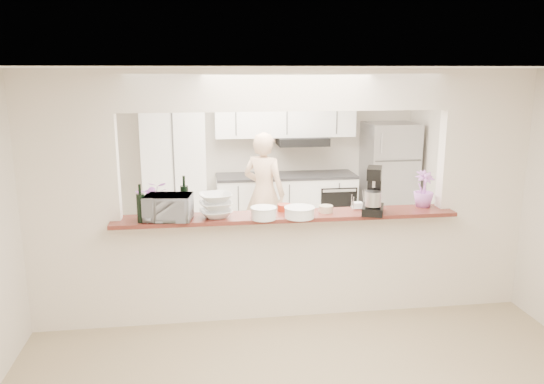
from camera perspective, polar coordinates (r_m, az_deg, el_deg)
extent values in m
plane|color=tan|center=(5.69, 1.45, -12.89)|extent=(6.00, 6.00, 0.00)
cube|color=beige|center=(7.10, -0.60, -7.43)|extent=(5.00, 2.90, 0.01)
cube|color=white|center=(5.33, -20.76, -1.24)|extent=(0.90, 0.15, 2.50)
cube|color=white|center=(5.95, 21.41, 0.12)|extent=(0.90, 0.15, 2.50)
cube|color=white|center=(5.12, 1.60, 10.94)|extent=(3.20, 0.15, 0.40)
cube|color=white|center=(5.48, 1.49, -7.94)|extent=(3.20, 0.15, 1.05)
cube|color=maroon|center=(5.26, 1.61, -2.59)|extent=(3.40, 0.38, 0.04)
cube|color=white|center=(7.89, -10.39, 2.33)|extent=(0.90, 0.60, 2.10)
cube|color=white|center=(8.11, 1.50, -1.50)|extent=(2.10, 0.60, 0.90)
cube|color=#313033|center=(8.01, 1.52, 1.75)|extent=(2.10, 0.62, 0.04)
cube|color=white|center=(8.00, 1.42, 8.65)|extent=(2.10, 0.35, 0.75)
cube|color=black|center=(7.99, 3.30, 5.49)|extent=(0.75, 0.45, 0.12)
cube|color=black|center=(7.97, 7.20, -1.50)|extent=(0.55, 0.02, 0.55)
cube|color=#A6A7AB|center=(8.38, 12.43, 1.47)|extent=(0.75, 0.70, 1.70)
imported|color=#C468B7|center=(5.26, -12.67, -0.69)|extent=(0.33, 0.29, 0.36)
cylinder|color=black|center=(5.09, -13.94, -1.71)|extent=(0.07, 0.07, 0.27)
cylinder|color=black|center=(5.04, -14.06, 0.30)|extent=(0.03, 0.03, 0.09)
cylinder|color=black|center=(5.27, -9.39, -0.88)|extent=(0.08, 0.08, 0.29)
cylinder|color=black|center=(5.23, -9.47, 1.19)|extent=(0.03, 0.03, 0.10)
imported|color=#ACACB1|center=(5.12, -11.10, -1.64)|extent=(0.48, 0.36, 0.24)
imported|color=silver|center=(5.14, -6.06, -1.48)|extent=(0.36, 0.36, 0.23)
cylinder|color=white|center=(5.07, -0.91, -2.32)|extent=(0.24, 0.24, 0.11)
cylinder|color=white|center=(5.06, -0.91, -1.68)|extent=(0.25, 0.25, 0.01)
cylinder|color=white|center=(5.13, 2.98, -2.23)|extent=(0.29, 0.29, 0.10)
cylinder|color=white|center=(5.11, 2.98, -1.68)|extent=(0.30, 0.30, 0.01)
cylinder|color=maroon|center=(5.37, 1.34, -1.67)|extent=(0.14, 0.14, 0.07)
cylinder|color=tan|center=(5.35, 5.81, -1.81)|extent=(0.14, 0.14, 0.07)
cube|color=silver|center=(5.53, 9.64, -1.70)|extent=(0.22, 0.15, 0.01)
cube|color=white|center=(5.52, 9.65, -1.37)|extent=(0.10, 0.10, 0.05)
cube|color=black|center=(5.36, 10.80, -1.88)|extent=(0.30, 0.36, 0.08)
cube|color=black|center=(5.42, 10.95, 0.53)|extent=(0.17, 0.15, 0.34)
cube|color=black|center=(5.26, 10.97, 2.03)|extent=(0.22, 0.30, 0.11)
cylinder|color=#B7B7BC|center=(5.26, 10.82, -0.71)|extent=(0.16, 0.16, 0.15)
imported|color=#B167C0|center=(5.72, 16.01, 0.33)|extent=(0.25, 0.25, 0.38)
imported|color=#D7AF8B|center=(7.24, -0.86, -0.17)|extent=(0.73, 0.67, 1.67)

